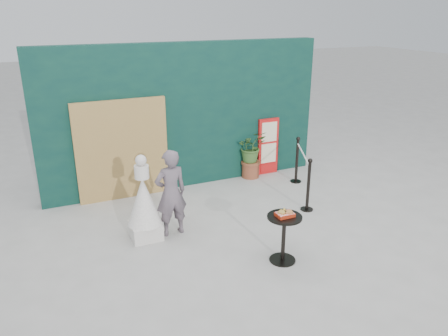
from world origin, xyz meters
TOP-DOWN VIEW (x-y plane):
  - ground at (0.00, 0.00)m, footprint 60.00×60.00m
  - back_wall at (0.00, 3.15)m, footprint 6.00×0.30m
  - bamboo_fence at (-1.40, 2.94)m, footprint 1.80×0.08m
  - woman at (-1.01, 1.10)m, footprint 0.57×0.40m
  - menu_board at (1.90, 2.95)m, footprint 0.50×0.07m
  - statue at (-1.46, 1.14)m, footprint 0.57×0.57m
  - cafe_table at (0.25, -0.42)m, footprint 0.52×0.52m
  - food_basket at (0.25, -0.41)m, footprint 0.26×0.19m
  - planter at (1.43, 2.90)m, footprint 0.64×0.56m
  - stanchion_barrier at (1.91, 1.57)m, footprint 0.84×1.54m

SIDE VIEW (x-z plane):
  - ground at x=0.00m, z-range 0.00..0.00m
  - stanchion_barrier at x=1.91m, z-range -0.02..1.01m
  - cafe_table at x=0.25m, z-range 0.12..0.87m
  - statue at x=-1.46m, z-range -0.13..1.33m
  - planter at x=1.43m, z-range 0.09..1.18m
  - menu_board at x=1.90m, z-range 0.00..1.30m
  - woman at x=-1.01m, z-range 0.00..1.50m
  - food_basket at x=0.25m, z-range 0.73..0.84m
  - bamboo_fence at x=-1.40m, z-range 0.00..2.00m
  - back_wall at x=0.00m, z-range 0.00..3.00m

